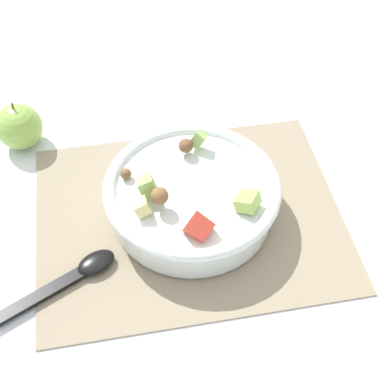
# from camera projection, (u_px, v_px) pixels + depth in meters

# --- Properties ---
(ground_plane) EXTENTS (2.40, 2.40, 0.00)m
(ground_plane) POSITION_uv_depth(u_px,v_px,m) (189.00, 217.00, 0.86)
(ground_plane) COLOR silver
(placemat) EXTENTS (0.47, 0.36, 0.01)m
(placemat) POSITION_uv_depth(u_px,v_px,m) (189.00, 216.00, 0.86)
(placemat) COLOR gray
(placemat) RESTS_ON ground_plane
(salad_bowl) EXTENTS (0.26, 0.26, 0.10)m
(salad_bowl) POSITION_uv_depth(u_px,v_px,m) (192.00, 196.00, 0.83)
(salad_bowl) COLOR white
(salad_bowl) RESTS_ON placemat
(serving_spoon) EXTENTS (0.18, 0.11, 0.01)m
(serving_spoon) POSITION_uv_depth(u_px,v_px,m) (75.00, 275.00, 0.78)
(serving_spoon) COLOR black
(serving_spoon) RESTS_ON placemat
(whole_apple) EXTENTS (0.08, 0.08, 0.09)m
(whole_apple) POSITION_uv_depth(u_px,v_px,m) (19.00, 127.00, 0.94)
(whole_apple) COLOR #8CB74C
(whole_apple) RESTS_ON ground_plane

